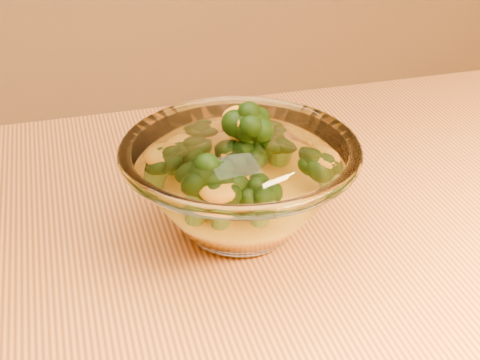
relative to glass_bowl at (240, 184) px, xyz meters
name	(u,v)px	position (x,y,z in m)	size (l,w,h in m)	color
glass_bowl	(240,184)	(0.00, 0.00, 0.00)	(0.20, 0.20, 0.09)	white
cheese_sauce	(240,203)	(0.00, 0.00, -0.02)	(0.12, 0.12, 0.03)	orange
broccoli_heap	(234,167)	(0.00, 0.01, 0.01)	(0.15, 0.13, 0.08)	black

